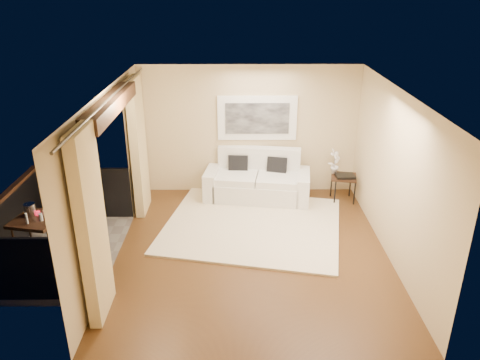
{
  "coord_description": "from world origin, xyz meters",
  "views": [
    {
      "loc": [
        -0.26,
        -6.81,
        4.23
      ],
      "look_at": [
        -0.2,
        0.59,
        1.05
      ],
      "focal_mm": 35.0,
      "sensor_mm": 36.0,
      "label": 1
    }
  ],
  "objects_px": {
    "orchid": "(335,162)",
    "bistro_table": "(37,223)",
    "balcony_chair_near": "(85,229)",
    "sofa": "(258,182)",
    "balcony_chair_far": "(83,200)",
    "side_table": "(344,179)",
    "ice_bucket": "(30,210)"
  },
  "relations": [
    {
      "from": "sofa",
      "to": "balcony_chair_far",
      "type": "distance_m",
      "value": 3.46
    },
    {
      "from": "sofa",
      "to": "bistro_table",
      "type": "relative_size",
      "value": 2.83
    },
    {
      "from": "side_table",
      "to": "ice_bucket",
      "type": "bearing_deg",
      "value": -158.47
    },
    {
      "from": "bistro_table",
      "to": "side_table",
      "type": "bearing_deg",
      "value": 22.88
    },
    {
      "from": "side_table",
      "to": "ice_bucket",
      "type": "xyz_separation_m",
      "value": [
        -5.45,
        -2.15,
        0.41
      ]
    },
    {
      "from": "orchid",
      "to": "bistro_table",
      "type": "height_order",
      "value": "orchid"
    },
    {
      "from": "side_table",
      "to": "bistro_table",
      "type": "distance_m",
      "value": 5.8
    },
    {
      "from": "orchid",
      "to": "sofa",
      "type": "bearing_deg",
      "value": -179.75
    },
    {
      "from": "balcony_chair_near",
      "to": "orchid",
      "type": "bearing_deg",
      "value": 38.81
    },
    {
      "from": "balcony_chair_far",
      "to": "bistro_table",
      "type": "bearing_deg",
      "value": 81.25
    },
    {
      "from": "sofa",
      "to": "side_table",
      "type": "height_order",
      "value": "sofa"
    },
    {
      "from": "orchid",
      "to": "ice_bucket",
      "type": "distance_m",
      "value": 5.75
    },
    {
      "from": "sofa",
      "to": "bistro_table",
      "type": "height_order",
      "value": "sofa"
    },
    {
      "from": "balcony_chair_far",
      "to": "balcony_chair_near",
      "type": "bearing_deg",
      "value": 115.82
    },
    {
      "from": "balcony_chair_near",
      "to": "side_table",
      "type": "bearing_deg",
      "value": 36.42
    },
    {
      "from": "orchid",
      "to": "bistro_table",
      "type": "xyz_separation_m",
      "value": [
        -5.16,
        -2.4,
        -0.1
      ]
    },
    {
      "from": "sofa",
      "to": "side_table",
      "type": "distance_m",
      "value": 1.76
    },
    {
      "from": "side_table",
      "to": "ice_bucket",
      "type": "distance_m",
      "value": 5.87
    },
    {
      "from": "sofa",
      "to": "ice_bucket",
      "type": "relative_size",
      "value": 11.16
    },
    {
      "from": "orchid",
      "to": "balcony_chair_far",
      "type": "bearing_deg",
      "value": -166.07
    },
    {
      "from": "balcony_chair_near",
      "to": "ice_bucket",
      "type": "relative_size",
      "value": 4.98
    },
    {
      "from": "orchid",
      "to": "ice_bucket",
      "type": "relative_size",
      "value": 2.63
    },
    {
      "from": "ice_bucket",
      "to": "side_table",
      "type": "bearing_deg",
      "value": 21.53
    },
    {
      "from": "bistro_table",
      "to": "ice_bucket",
      "type": "distance_m",
      "value": 0.24
    },
    {
      "from": "side_table",
      "to": "balcony_chair_far",
      "type": "relative_size",
      "value": 0.64
    },
    {
      "from": "balcony_chair_far",
      "to": "ice_bucket",
      "type": "bearing_deg",
      "value": 74.65
    },
    {
      "from": "sofa",
      "to": "balcony_chair_far",
      "type": "relative_size",
      "value": 2.43
    },
    {
      "from": "balcony_chair_far",
      "to": "ice_bucket",
      "type": "relative_size",
      "value": 4.59
    },
    {
      "from": "side_table",
      "to": "balcony_chair_near",
      "type": "relative_size",
      "value": 0.59
    },
    {
      "from": "orchid",
      "to": "balcony_chair_near",
      "type": "distance_m",
      "value": 5.02
    },
    {
      "from": "sofa",
      "to": "balcony_chair_far",
      "type": "bearing_deg",
      "value": -151.85
    },
    {
      "from": "balcony_chair_near",
      "to": "bistro_table",
      "type": "bearing_deg",
      "value": -166.83
    }
  ]
}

